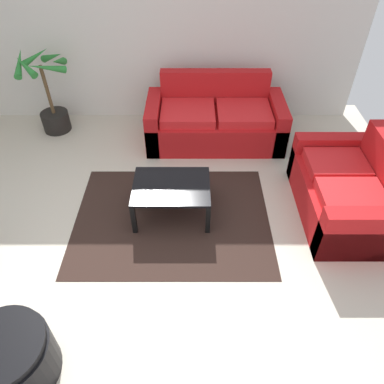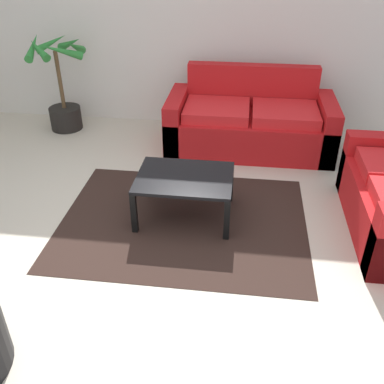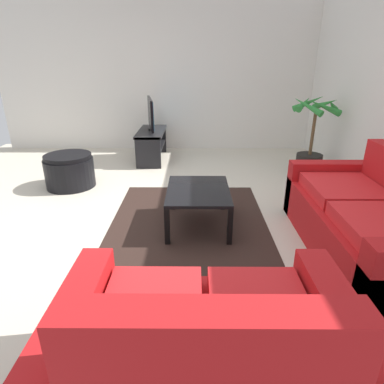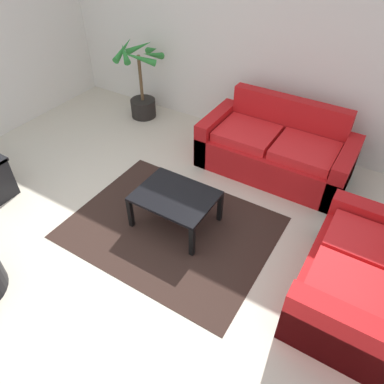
{
  "view_description": "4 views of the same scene",
  "coord_description": "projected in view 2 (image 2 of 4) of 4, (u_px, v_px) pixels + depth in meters",
  "views": [
    {
      "loc": [
        0.56,
        -2.2,
        3.01
      ],
      "look_at": [
        0.57,
        0.53,
        0.54
      ],
      "focal_mm": 33.9,
      "sensor_mm": 36.0,
      "label": 1
    },
    {
      "loc": [
        0.82,
        -2.5,
        2.31
      ],
      "look_at": [
        0.43,
        0.49,
        0.43
      ],
      "focal_mm": 40.61,
      "sensor_mm": 36.0,
      "label": 2
    },
    {
      "loc": [
        3.46,
        0.72,
        1.66
      ],
      "look_at": [
        0.63,
        0.71,
        0.5
      ],
      "focal_mm": 30.2,
      "sensor_mm": 36.0,
      "label": 3
    },
    {
      "loc": [
        2.0,
        -1.6,
        2.95
      ],
      "look_at": [
        0.56,
        0.74,
        0.58
      ],
      "focal_mm": 33.77,
      "sensor_mm": 36.0,
      "label": 4
    }
  ],
  "objects": [
    {
      "name": "coffee_table",
      "position": [
        185.0,
        182.0,
        3.83
      ],
      "size": [
        0.84,
        0.65,
        0.41
      ],
      "color": "black",
      "rests_on": "ground"
    },
    {
      "name": "wall_back",
      "position": [
        183.0,
        16.0,
        5.22
      ],
      "size": [
        6.0,
        0.06,
        2.7
      ],
      "primitive_type": "cube",
      "color": "silver",
      "rests_on": "ground"
    },
    {
      "name": "area_rug",
      "position": [
        183.0,
        221.0,
        3.94
      ],
      "size": [
        2.2,
        1.7,
        0.01
      ],
      "primitive_type": "cube",
      "color": "black",
      "rests_on": "ground"
    },
    {
      "name": "potted_palm",
      "position": [
        62.0,
        92.0,
        5.46
      ],
      "size": [
        0.72,
        0.74,
        1.19
      ],
      "color": "black",
      "rests_on": "ground"
    },
    {
      "name": "ground_plane",
      "position": [
        130.0,
        267.0,
        3.41
      ],
      "size": [
        6.6,
        6.6,
        0.0
      ],
      "primitive_type": "plane",
      "color": "beige"
    },
    {
      "name": "couch_main",
      "position": [
        250.0,
        124.0,
        5.08
      ],
      "size": [
        1.9,
        0.9,
        0.9
      ],
      "color": "red",
      "rests_on": "ground"
    }
  ]
}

